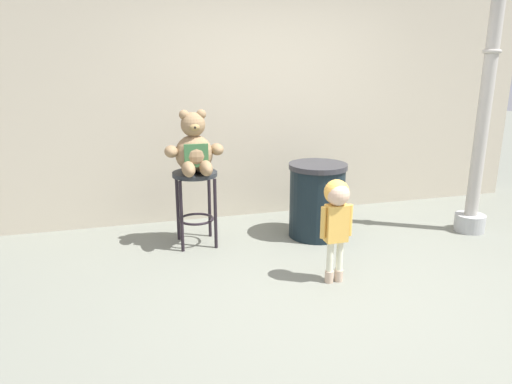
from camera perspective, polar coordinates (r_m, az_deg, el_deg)
name	(u,v)px	position (r m, az deg, el deg)	size (l,w,h in m)	color
ground_plane	(338,291)	(3.79, 10.04, -11.80)	(24.00, 24.00, 0.00)	slate
building_wall	(262,39)	(5.41, 0.68, 18.21)	(6.61, 0.30, 3.94)	#B7AC96
bar_stool_with_teddy	(195,192)	(4.50, -7.42, 0.00)	(0.43, 0.43, 0.72)	#24272B
teddy_bear	(194,150)	(4.38, -7.56, 5.13)	(0.55, 0.49, 0.59)	#8C6F4D
child_walking	(337,209)	(3.70, 9.84, -2.07)	(0.27, 0.22, 0.85)	#C4AA90
trash_bin	(317,200)	(4.75, 7.45, -0.98)	(0.58, 0.58, 0.76)	black
lamppost	(484,109)	(5.20, 26.17, 9.13)	(0.31, 0.31, 3.17)	#A5A8A7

